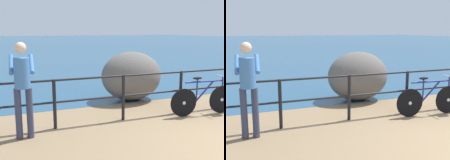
# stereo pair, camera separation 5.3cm
# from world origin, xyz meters

# --- Properties ---
(ground_plane) EXTENTS (120.00, 120.00, 0.10)m
(ground_plane) POSITION_xyz_m (0.00, 20.00, -0.05)
(ground_plane) COLOR #846B4C
(sea_surface) EXTENTS (120.00, 90.00, 0.01)m
(sea_surface) POSITION_xyz_m (0.00, 48.37, 0.00)
(sea_surface) COLOR navy
(sea_surface) RESTS_ON ground_plane
(promenade_railing) EXTENTS (9.16, 0.07, 1.02)m
(promenade_railing) POSITION_xyz_m (0.00, 2.10, 0.64)
(promenade_railing) COLOR black
(promenade_railing) RESTS_ON ground_plane
(bicycle) EXTENTS (1.70, 0.48, 0.92)m
(bicycle) POSITION_xyz_m (0.54, 1.74, 0.46)
(bicycle) COLOR black
(bicycle) RESTS_ON ground_plane
(person_at_railing) EXTENTS (0.47, 0.65, 1.78)m
(person_at_railing) POSITION_xyz_m (-3.64, 1.82, 0.99)
(person_at_railing) COLOR #333851
(person_at_railing) RESTS_ON ground_plane
(breakwater_boulder_main) EXTENTS (1.75, 1.41, 1.38)m
(breakwater_boulder_main) POSITION_xyz_m (-0.55, 3.69, 0.69)
(breakwater_boulder_main) COLOR #605B56
(breakwater_boulder_main) RESTS_ON ground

